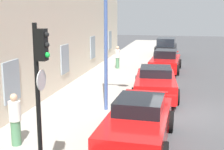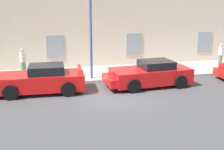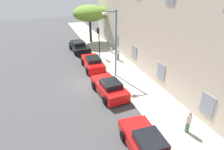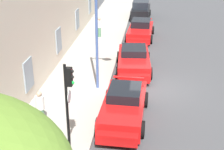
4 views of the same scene
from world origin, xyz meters
name	(u,v)px [view 2 (image 2 of 4)]	position (x,y,z in m)	size (l,w,h in m)	color
ground_plane	(116,96)	(0.00, 0.00, 0.00)	(80.00, 80.00, 0.00)	#444447
sidewalk	(100,73)	(0.00, 4.24, 0.07)	(60.00, 3.61, 0.14)	#A8A399
sportscar_yellow_flank	(37,80)	(-3.74, 1.33, 0.64)	(4.75, 2.14, 1.41)	red
sportscar_white_middle	(148,75)	(2.08, 1.23, 0.63)	(4.77, 2.35, 1.39)	red
street_lamp	(91,1)	(-0.73, 2.61, 4.53)	(0.44, 1.42, 6.48)	#3F5999
pedestrian_strolling	(23,61)	(-4.69, 4.84, 0.95)	(0.47, 0.47, 1.59)	#4C7F59
pedestrian_bystander	(221,54)	(8.51, 4.35, 0.94)	(0.37, 0.37, 1.55)	#4C7F59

